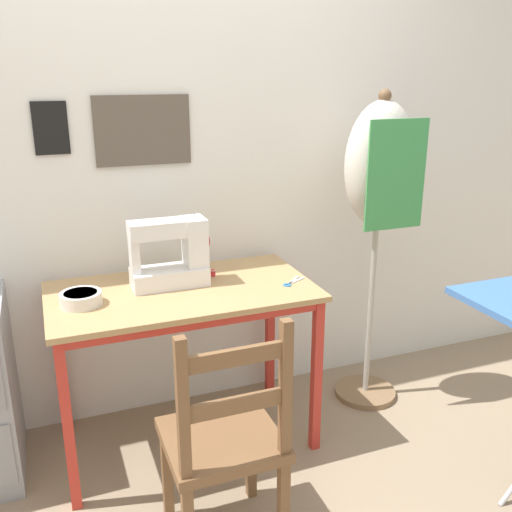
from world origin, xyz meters
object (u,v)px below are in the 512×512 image
at_px(fabric_bowl, 81,298).
at_px(wooden_chair, 224,442).
at_px(dress_form, 380,180).
at_px(sewing_machine, 173,254).
at_px(thread_spool_near_machine, 213,273).
at_px(scissors, 291,283).

distance_m(fabric_bowl, wooden_chair, 0.82).
bearing_deg(fabric_bowl, dress_form, 2.43).
height_order(sewing_machine, fabric_bowl, sewing_machine).
bearing_deg(thread_spool_near_machine, wooden_chair, -104.50).
bearing_deg(scissors, dress_form, 15.23).
relative_size(wooden_chair, dress_form, 0.58).
relative_size(sewing_machine, scissors, 2.66).
bearing_deg(dress_form, thread_spool_near_machine, 175.50).
distance_m(sewing_machine, fabric_bowl, 0.43).
bearing_deg(thread_spool_near_machine, dress_form, -4.50).
relative_size(scissors, dress_form, 0.08).
height_order(fabric_bowl, wooden_chair, wooden_chair).
bearing_deg(wooden_chair, fabric_bowl, 122.51).
height_order(fabric_bowl, thread_spool_near_machine, fabric_bowl).
distance_m(sewing_machine, wooden_chair, 0.85).
distance_m(sewing_machine, thread_spool_near_machine, 0.22).
relative_size(thread_spool_near_machine, wooden_chair, 0.04).
height_order(scissors, wooden_chair, wooden_chair).
distance_m(sewing_machine, dress_form, 1.03).
bearing_deg(wooden_chair, scissors, 47.74).
xyz_separation_m(sewing_machine, dress_form, (1.00, -0.03, 0.27)).
relative_size(sewing_machine, fabric_bowl, 2.07).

